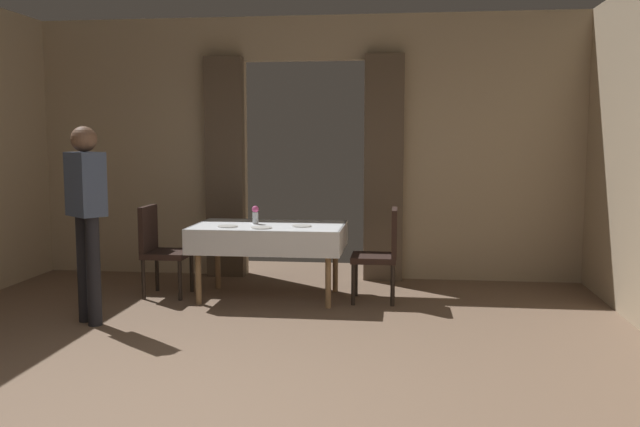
{
  "coord_description": "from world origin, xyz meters",
  "views": [
    {
      "loc": [
        1.13,
        -3.6,
        1.62
      ],
      "look_at": [
        0.64,
        0.37,
        1.17
      ],
      "focal_mm": 37.89,
      "sensor_mm": 36.0,
      "label": 1
    }
  ],
  "objects": [
    {
      "name": "ground",
      "position": [
        0.0,
        0.0,
        0.0
      ],
      "size": [
        10.08,
        10.08,
        0.0
      ],
      "primitive_type": "plane",
      "color": "#7A604C"
    },
    {
      "name": "wall_back",
      "position": [
        0.0,
        4.18,
        1.52
      ],
      "size": [
        6.4,
        0.27,
        3.0
      ],
      "color": "tan",
      "rests_on": "ground"
    },
    {
      "name": "dining_table_mid",
      "position": [
        -0.2,
        3.04,
        0.66
      ],
      "size": [
        1.51,
        0.94,
        0.75
      ],
      "color": "olive",
      "rests_on": "ground"
    },
    {
      "name": "chair_mid_left",
      "position": [
        -1.34,
        3.0,
        0.52
      ],
      "size": [
        0.44,
        0.44,
        0.93
      ],
      "color": "black",
      "rests_on": "ground"
    },
    {
      "name": "chair_mid_right",
      "position": [
        0.94,
        3.02,
        0.52
      ],
      "size": [
        0.44,
        0.44,
        0.93
      ],
      "color": "black",
      "rests_on": "ground"
    },
    {
      "name": "flower_vase_mid",
      "position": [
        -0.35,
        3.08,
        0.85
      ],
      "size": [
        0.07,
        0.07,
        0.19
      ],
      "color": "silver",
      "rests_on": "dining_table_mid"
    },
    {
      "name": "plate_mid_b",
      "position": [
        0.15,
        2.94,
        0.76
      ],
      "size": [
        0.19,
        0.19,
        0.01
      ],
      "primitive_type": "cylinder",
      "color": "white",
      "rests_on": "dining_table_mid"
    },
    {
      "name": "plate_mid_c",
      "position": [
        -0.57,
        2.82,
        0.76
      ],
      "size": [
        0.2,
        0.2,
        0.01
      ],
      "primitive_type": "cylinder",
      "color": "white",
      "rests_on": "dining_table_mid"
    },
    {
      "name": "plate_mid_d",
      "position": [
        -0.22,
        2.77,
        0.76
      ],
      "size": [
        0.2,
        0.2,
        0.01
      ],
      "primitive_type": "cylinder",
      "color": "white",
      "rests_on": "dining_table_mid"
    },
    {
      "name": "person_waiter_by_doorway",
      "position": [
        -1.58,
        1.9,
        1.02
      ],
      "size": [
        0.42,
        0.4,
        1.72
      ],
      "color": "black",
      "rests_on": "ground"
    }
  ]
}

